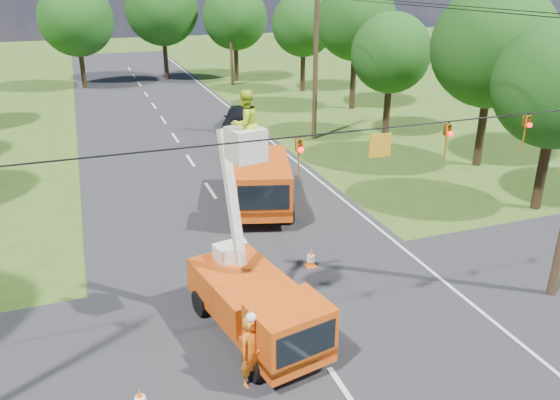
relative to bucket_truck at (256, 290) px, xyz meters
name	(u,v)px	position (x,y,z in m)	size (l,w,h in m)	color
ground	(191,161)	(1.38, 16.82, -1.55)	(140.00, 140.00, 0.00)	#365218
road_main	(191,161)	(1.38, 16.82, -1.55)	(12.00, 100.00, 0.06)	black
road_cross	(316,349)	(1.38, -1.18, -1.55)	(56.00, 10.00, 0.07)	black
edge_line	(283,151)	(6.98, 16.82, -1.55)	(0.12, 90.00, 0.02)	silver
bucket_truck	(256,290)	(0.00, 0.00, 0.00)	(3.02, 5.73, 7.16)	red
second_truck	(261,181)	(3.14, 9.14, -0.29)	(4.09, 6.87, 2.43)	red
ground_worker	(252,352)	(-0.73, -1.90, -0.54)	(0.74, 0.48, 2.02)	orange
distant_car	(238,117)	(5.93, 22.98, -0.80)	(1.77, 4.41, 1.50)	black
traffic_cone_2	(311,258)	(3.09, 3.24, -1.19)	(0.38, 0.38, 0.71)	#F4610C
traffic_cone_3	(285,199)	(4.16, 8.79, -1.19)	(0.38, 0.38, 0.71)	#F4610C
traffic_cone_7	(282,168)	(5.54, 12.98, -1.19)	(0.38, 0.38, 0.71)	#F4610C
pole_right_mid	(316,58)	(9.88, 18.82, 3.55)	(1.80, 0.30, 10.00)	#4C3823
pole_right_far	(231,30)	(9.88, 38.82, 3.55)	(1.80, 0.30, 10.00)	#4C3823
signal_span	(402,142)	(3.60, -1.19, 4.33)	(18.00, 0.29, 1.07)	black
tree_right_a	(559,85)	(14.88, 4.82, 4.01)	(5.40, 5.40, 8.28)	#382616
tree_right_b	(493,46)	(16.38, 10.82, 4.88)	(6.40, 6.40, 9.65)	#382616
tree_right_c	(391,53)	(14.58, 17.82, 3.76)	(5.00, 5.00, 7.83)	#382616
tree_right_d	(356,20)	(16.18, 25.82, 5.13)	(6.00, 6.00, 9.70)	#382616
tree_right_e	(304,25)	(15.18, 33.82, 4.26)	(5.60, 5.60, 8.63)	#382616
tree_far_a	(76,19)	(-3.62, 41.82, 4.64)	(6.60, 6.60, 9.50)	#382616
tree_far_b	(162,9)	(4.38, 43.82, 5.26)	(7.00, 7.00, 10.32)	#382616
tree_far_c	(235,17)	(10.88, 40.82, 4.51)	(6.20, 6.20, 9.18)	#382616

